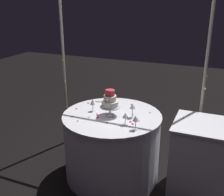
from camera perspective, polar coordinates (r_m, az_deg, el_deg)
ground_plane at (r=3.44m, az=0.00°, el=-15.29°), size 12.00×12.00×0.00m
decorative_arch at (r=3.30m, az=3.28°, el=10.73°), size 1.85×0.06×2.29m
main_table at (r=3.23m, az=0.00°, el=-9.73°), size 1.10×1.10×0.77m
side_table at (r=3.11m, az=17.51°, el=-11.73°), size 0.57×0.57×0.80m
tiered_cake at (r=2.98m, az=-0.41°, el=-0.69°), size 0.22×0.22×0.29m
wine_glass_0 at (r=2.96m, az=4.26°, el=-1.84°), size 0.06×0.06×0.16m
wine_glass_1 at (r=3.13m, az=-4.00°, el=-0.92°), size 0.06×0.06×0.15m
wine_glass_2 at (r=2.69m, az=4.90°, el=-4.38°), size 0.06×0.06×0.15m
wine_glass_3 at (r=2.79m, az=2.76°, el=-3.72°), size 0.06×0.06×0.13m
cake_knife at (r=3.41m, az=-1.37°, el=-0.87°), size 0.30×0.06×0.01m
rose_petal_0 at (r=2.93m, az=-7.10°, el=-4.71°), size 0.02×0.03×0.00m
rose_petal_1 at (r=2.99m, az=-2.93°, el=-4.02°), size 0.03×0.04×0.00m
rose_petal_2 at (r=2.95m, az=4.61°, el=-4.41°), size 0.04×0.03×0.00m
rose_petal_3 at (r=3.08m, az=-3.11°, el=-3.29°), size 0.04×0.03×0.00m
rose_petal_4 at (r=3.14m, az=7.83°, el=-3.00°), size 0.03×0.03×0.00m
rose_petal_5 at (r=3.40m, az=-4.90°, el=-1.04°), size 0.04×0.03×0.00m
rose_petal_6 at (r=3.01m, az=-4.81°, el=-3.96°), size 0.03×0.03×0.00m
rose_petal_7 at (r=3.04m, az=-8.22°, el=-3.78°), size 0.03×0.04×0.00m
rose_petal_8 at (r=3.08m, az=4.29°, el=-3.34°), size 0.04×0.03×0.00m
rose_petal_9 at (r=2.85m, az=4.31°, el=-5.35°), size 0.04×0.05×0.00m
rose_petal_10 at (r=3.36m, az=-1.28°, el=-1.22°), size 0.04×0.04×0.00m
rose_petal_11 at (r=2.88m, az=-0.99°, el=-5.04°), size 0.03×0.02×0.00m
rose_petal_12 at (r=3.35m, az=4.00°, el=-1.34°), size 0.03×0.03×0.00m
rose_petal_13 at (r=2.89m, az=3.82°, el=-4.92°), size 0.03×0.04×0.00m
rose_petal_14 at (r=2.96m, az=5.19°, el=-4.32°), size 0.04×0.04×0.00m
rose_petal_15 at (r=2.86m, az=-0.93°, el=-5.20°), size 0.02×0.03×0.00m
rose_petal_16 at (r=3.04m, az=-3.04°, el=-3.60°), size 0.03×0.02×0.00m
rose_petal_17 at (r=2.93m, az=5.59°, el=-4.69°), size 0.03×0.02×0.00m
rose_petal_18 at (r=3.24m, az=-7.34°, el=-2.20°), size 0.04×0.04×0.00m
rose_petal_19 at (r=3.22m, az=-0.65°, el=-2.20°), size 0.04×0.04×0.00m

